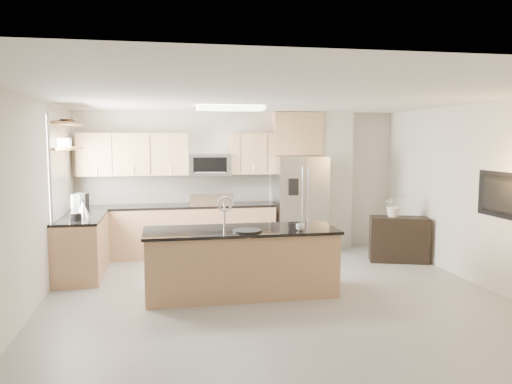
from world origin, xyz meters
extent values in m
plane|color=gray|center=(0.00, 0.00, 0.00)|extent=(6.50, 6.50, 0.00)
cube|color=silver|center=(0.00, 0.00, 2.60)|extent=(6.00, 6.50, 0.02)
cube|color=beige|center=(0.00, 3.25, 1.30)|extent=(6.00, 0.02, 2.60)
cube|color=beige|center=(0.00, -3.25, 1.30)|extent=(6.00, 0.02, 2.60)
cube|color=beige|center=(-3.00, 0.00, 1.30)|extent=(0.02, 6.50, 2.60)
cube|color=beige|center=(3.00, 0.00, 1.30)|extent=(0.02, 6.50, 2.60)
cube|color=tan|center=(-1.23, 2.92, 0.44)|extent=(3.55, 0.65, 0.88)
cube|color=black|center=(-1.23, 2.92, 0.90)|extent=(3.55, 0.66, 0.04)
cube|color=silver|center=(-1.23, 3.24, 1.18)|extent=(3.55, 0.02, 0.52)
cube|color=tan|center=(-2.67, 1.85, 0.44)|extent=(0.65, 1.50, 0.88)
cube|color=black|center=(-2.67, 1.85, 0.90)|extent=(0.66, 1.50, 0.04)
cube|color=black|center=(-0.60, 2.92, 0.45)|extent=(0.76, 0.64, 0.90)
cube|color=black|center=(-0.60, 2.92, 0.92)|extent=(0.76, 0.62, 0.03)
cube|color=#B9B9BC|center=(-0.60, 2.62, 1.03)|extent=(0.76, 0.04, 0.22)
cube|color=tan|center=(-1.94, 3.08, 1.83)|extent=(1.92, 0.33, 0.75)
cube|color=tan|center=(0.19, 3.08, 1.83)|extent=(0.82, 0.33, 0.75)
cube|color=#B9B9BC|center=(-0.60, 3.05, 1.63)|extent=(0.76, 0.40, 0.40)
cube|color=black|center=(-0.60, 2.85, 1.63)|extent=(0.60, 0.02, 0.28)
cube|color=#B9B9BC|center=(1.06, 2.88, 0.89)|extent=(0.92, 0.75, 1.78)
cube|color=gray|center=(1.06, 2.50, 0.89)|extent=(0.02, 0.01, 1.69)
cube|color=black|center=(0.84, 2.48, 1.25)|extent=(0.18, 0.03, 0.30)
cube|color=beige|center=(1.82, 3.10, 1.30)|extent=(0.60, 0.30, 2.60)
cube|color=white|center=(-2.98, 1.85, 1.65)|extent=(0.03, 1.05, 1.55)
cube|color=silver|center=(-2.97, 1.85, 1.65)|extent=(0.03, 1.15, 1.65)
cube|color=olive|center=(-2.85, 1.95, 1.95)|extent=(0.30, 1.20, 0.04)
cube|color=olive|center=(-2.85, 1.95, 2.32)|extent=(0.30, 1.20, 0.04)
cube|color=white|center=(-0.40, 1.60, 2.56)|extent=(1.00, 0.50, 0.06)
cube|color=tan|center=(-0.42, 0.50, 0.43)|extent=(2.52, 0.88, 0.85)
cube|color=black|center=(-0.42, 0.50, 0.87)|extent=(2.58, 0.94, 0.04)
cube|color=black|center=(-0.61, 0.50, 0.86)|extent=(0.53, 0.39, 0.01)
cylinder|color=#B9B9BC|center=(-0.61, 0.71, 1.06)|extent=(0.03, 0.03, 0.34)
torus|color=#B9B9BC|center=(-0.61, 0.65, 1.21)|extent=(0.21, 0.03, 0.21)
cube|color=black|center=(2.52, 1.78, 0.39)|extent=(1.04, 0.69, 0.77)
imported|color=silver|center=(0.34, 0.23, 0.94)|extent=(0.14, 0.14, 0.09)
cylinder|color=black|center=(-0.36, 0.29, 0.90)|extent=(0.41, 0.41, 0.02)
cylinder|color=black|center=(-2.67, 1.43, 0.98)|extent=(0.16, 0.16, 0.11)
cylinder|color=silver|center=(-2.67, 1.43, 1.16)|extent=(0.12, 0.12, 0.26)
cone|color=#B9B9BC|center=(-2.62, 1.76, 1.04)|extent=(0.22, 0.22, 0.24)
cylinder|color=black|center=(-2.62, 1.76, 1.17)|extent=(0.04, 0.04, 0.04)
cube|color=black|center=(-2.69, 2.11, 1.08)|extent=(0.20, 0.24, 0.33)
cylinder|color=#B9B9BC|center=(-2.69, 2.05, 1.01)|extent=(0.11, 0.11, 0.12)
imported|color=#B9B9BC|center=(-2.85, 2.14, 2.38)|extent=(0.35, 0.35, 0.08)
imported|color=silver|center=(2.44, 1.82, 1.07)|extent=(0.57, 0.50, 0.60)
imported|color=black|center=(2.91, -0.20, 1.35)|extent=(0.14, 1.08, 0.62)
camera|label=1|loc=(-1.42, -6.03, 2.08)|focal=35.00mm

